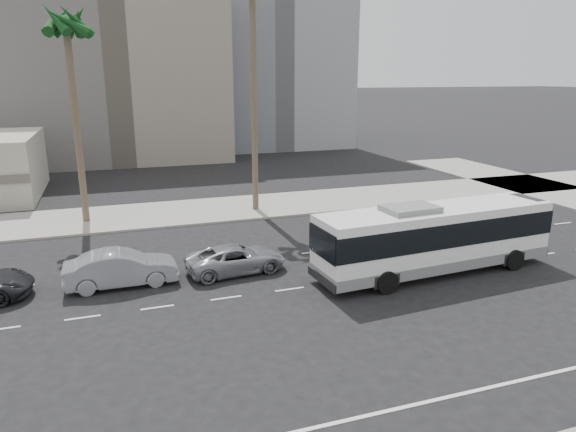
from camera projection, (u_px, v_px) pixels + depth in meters
name	position (u px, v px, depth m)	size (l,w,h in m)	color
ground	(402.00, 274.00, 26.01)	(700.00, 700.00, 0.00)	black
sidewalk_north	(297.00, 203.00, 40.13)	(120.00, 7.00, 0.15)	gray
midrise_beige_west	(116.00, 80.00, 60.93)	(24.00, 18.00, 18.00)	slate
midrise_gray_center	(262.00, 50.00, 72.54)	(20.00, 20.00, 26.00)	slate
civic_tower	(123.00, 10.00, 243.24)	(42.00, 42.00, 129.00)	#B6B3A6
highrise_right	(231.00, 18.00, 240.76)	(26.00, 26.00, 70.00)	slate
highrise_far	(264.00, 35.00, 277.29)	(22.00, 22.00, 60.00)	slate
city_bus	(435.00, 236.00, 25.80)	(12.70, 3.68, 3.60)	white
car_a	(236.00, 259.00, 26.11)	(5.01, 2.31, 1.39)	gray
car_b	(121.00, 268.00, 24.40)	(5.16, 1.80, 1.70)	gray
palm_mid	(66.00, 29.00, 31.75)	(4.43, 4.43, 13.70)	brown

